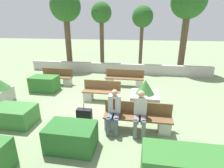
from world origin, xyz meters
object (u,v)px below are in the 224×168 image
object	(u,v)px
tree_rightmost	(188,3)
person_seated_man	(114,109)
bench_back	(124,80)
tree_leftmost	(66,9)
tree_center_left	(101,16)
bench_left_side	(57,79)
bench_right_side	(101,94)
person_seated_woman	(140,111)
planter_corner_left	(144,98)
bench_front	(137,120)
tree_center_right	(142,19)
suitcase	(85,119)

from	to	relation	value
tree_rightmost	person_seated_man	bearing A→B (deg)	-113.83
bench_back	tree_leftmost	distance (m)	7.03
tree_leftmost	tree_center_left	world-z (taller)	tree_leftmost
bench_left_side	tree_rightmost	world-z (taller)	tree_rightmost
bench_left_side	bench_right_side	distance (m)	3.35
person_seated_woman	tree_center_left	bearing A→B (deg)	110.08
planter_corner_left	bench_front	bearing A→B (deg)	-99.82
bench_back	tree_leftmost	xyz separation A→B (m)	(-4.58, 3.69, 3.84)
planter_corner_left	tree_rightmost	bearing A→B (deg)	68.48
tree_leftmost	tree_rightmost	world-z (taller)	tree_rightmost
tree_center_left	tree_rightmost	bearing A→B (deg)	1.14
bench_right_side	tree_center_right	bearing A→B (deg)	69.82
planter_corner_left	person_seated_man	bearing A→B (deg)	-123.34
bench_front	bench_back	size ratio (longest dim) A/B	1.04
person_seated_man	person_seated_woman	xyz separation A→B (m)	(0.80, 0.00, 0.01)
bench_back	planter_corner_left	size ratio (longest dim) A/B	1.63
bench_front	person_seated_woman	xyz separation A→B (m)	(0.07, -0.14, 0.40)
bench_back	suitcase	distance (m)	4.32
bench_right_side	tree_center_left	xyz separation A→B (m)	(-1.23, 5.81, 3.36)
planter_corner_left	suitcase	distance (m)	2.42
bench_back	tree_rightmost	xyz separation A→B (m)	(3.61, 3.85, 4.06)
person_seated_man	planter_corner_left	size ratio (longest dim) A/B	1.06
tree_rightmost	tree_leftmost	bearing A→B (deg)	-178.88
bench_back	tree_rightmost	size ratio (longest dim) A/B	0.36
bench_left_side	tree_center_right	size ratio (longest dim) A/B	0.41
planter_corner_left	tree_rightmost	world-z (taller)	tree_rightmost
bench_back	person_seated_woman	distance (m)	4.27
bench_front	tree_leftmost	xyz separation A→B (m)	(-5.38, 7.72, 3.84)
suitcase	person_seated_woman	bearing A→B (deg)	2.13
bench_left_side	tree_leftmost	xyz separation A→B (m)	(-0.89, 4.08, 3.85)
bench_back	person_seated_woman	world-z (taller)	person_seated_woman
person_seated_man	suitcase	distance (m)	1.02
bench_right_side	tree_leftmost	distance (m)	7.90
bench_left_side	tree_rightmost	size ratio (longest dim) A/B	0.31
bench_front	person_seated_man	bearing A→B (deg)	-168.63
bench_right_side	tree_rightmost	xyz separation A→B (m)	(4.41, 5.92, 4.07)
bench_right_side	planter_corner_left	distance (m)	1.94
person_seated_woman	bench_back	bearing A→B (deg)	101.74
bench_back	bench_right_side	bearing A→B (deg)	-118.95
bench_right_side	tree_leftmost	xyz separation A→B (m)	(-3.78, 5.76, 3.86)
suitcase	tree_leftmost	xyz separation A→B (m)	(-3.71, 7.92, 3.84)
tree_rightmost	tree_center_left	bearing A→B (deg)	-178.86
bench_right_side	person_seated_man	size ratio (longest dim) A/B	1.23
tree_rightmost	bench_right_side	bearing A→B (deg)	-126.67
tree_center_left	person_seated_man	bearing A→B (deg)	-75.17
bench_left_side	tree_rightmost	bearing A→B (deg)	18.54
tree_leftmost	tree_rightmost	xyz separation A→B (m)	(8.19, 0.16, 0.22)
bench_back	tree_center_left	xyz separation A→B (m)	(-2.03, 3.74, 3.34)
bench_right_side	tree_center_left	bearing A→B (deg)	96.77
bench_front	bench_right_side	xyz separation A→B (m)	(-1.59, 1.95, -0.02)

